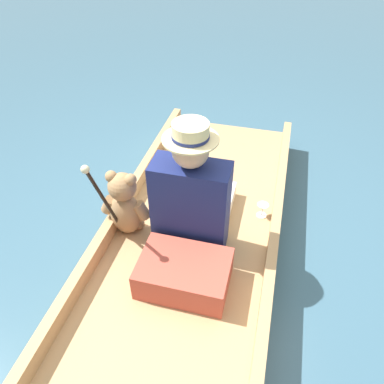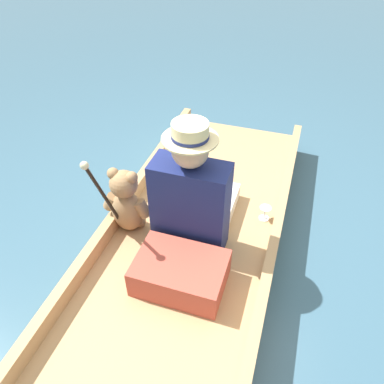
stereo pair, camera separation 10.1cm
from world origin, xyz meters
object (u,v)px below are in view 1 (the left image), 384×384
object	(u,v)px
seated_person	(194,198)
walking_cane	(103,198)
teddy_bear	(125,205)
wine_glass	(263,208)

from	to	relation	value
seated_person	walking_cane	world-z (taller)	seated_person
seated_person	teddy_bear	xyz separation A→B (m)	(-0.42, -0.07, -0.09)
seated_person	wine_glass	world-z (taller)	seated_person
seated_person	walking_cane	xyz separation A→B (m)	(-0.45, -0.25, 0.12)
teddy_bear	wine_glass	size ratio (longest dim) A/B	4.73
teddy_bear	walking_cane	size ratio (longest dim) A/B	0.66
wine_glass	walking_cane	bearing A→B (deg)	-147.88
teddy_bear	wine_glass	world-z (taller)	teddy_bear
seated_person	teddy_bear	distance (m)	0.43
teddy_bear	walking_cane	world-z (taller)	walking_cane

